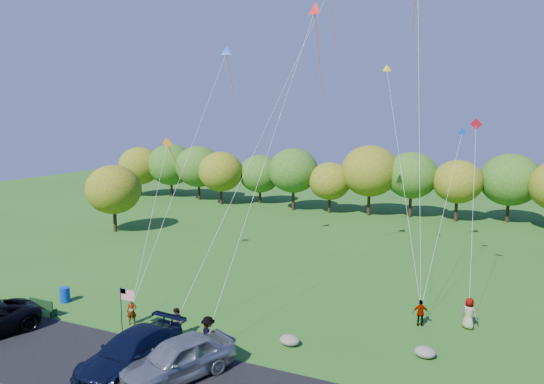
# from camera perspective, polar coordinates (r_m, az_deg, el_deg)

# --- Properties ---
(ground) EXTENTS (140.00, 140.00, 0.00)m
(ground) POSITION_cam_1_polar(r_m,az_deg,el_deg) (26.67, -7.90, -17.24)
(ground) COLOR #265E1A
(ground) RESTS_ON ground
(asphalt_lane) EXTENTS (44.00, 6.00, 0.06)m
(asphalt_lane) POSITION_cam_1_polar(r_m,az_deg,el_deg) (23.75, -13.34, -20.76)
(asphalt_lane) COLOR black
(asphalt_lane) RESTS_ON ground
(treeline) EXTENTS (76.22, 27.57, 8.38)m
(treeline) POSITION_cam_1_polar(r_m,az_deg,el_deg) (58.25, 12.11, 1.60)
(treeline) COLOR #342212
(treeline) RESTS_ON ground
(minivan_navy) EXTENTS (2.79, 6.01, 1.70)m
(minivan_navy) POSITION_cam_1_polar(r_m,az_deg,el_deg) (24.48, -16.29, -17.62)
(minivan_navy) COLOR black
(minivan_navy) RESTS_ON asphalt_lane
(minivan_silver) EXTENTS (4.21, 5.88, 1.86)m
(minivan_silver) POSITION_cam_1_polar(r_m,az_deg,el_deg) (23.26, -11.04, -18.67)
(minivan_silver) COLOR #979CA1
(minivan_silver) RESTS_ON asphalt_lane
(flyer_a) EXTENTS (0.66, 0.59, 1.52)m
(flyer_a) POSITION_cam_1_polar(r_m,az_deg,el_deg) (29.40, -16.17, -13.36)
(flyer_a) COLOR #4C4C59
(flyer_a) RESTS_ON ground
(flyer_b) EXTENTS (1.00, 0.97, 1.63)m
(flyer_b) POSITION_cam_1_polar(r_m,az_deg,el_deg) (27.20, -11.16, -14.90)
(flyer_b) COLOR #4C4C59
(flyer_b) RESTS_ON ground
(flyer_c) EXTENTS (1.37, 1.35, 1.89)m
(flyer_c) POSITION_cam_1_polar(r_m,az_deg,el_deg) (25.31, -7.52, -16.34)
(flyer_c) COLOR #4C4C59
(flyer_c) RESTS_ON ground
(flyer_d) EXTENTS (0.96, 0.58, 1.52)m
(flyer_d) POSITION_cam_1_polar(r_m,az_deg,el_deg) (29.34, 17.09, -13.44)
(flyer_d) COLOR #4C4C59
(flyer_d) RESTS_ON ground
(flyer_e) EXTENTS (1.01, 0.86, 1.77)m
(flyer_e) POSITION_cam_1_polar(r_m,az_deg,el_deg) (29.83, 22.16, -13.09)
(flyer_e) COLOR #4C4C59
(flyer_e) RESTS_ON ground
(park_bench) EXTENTS (1.86, 0.47, 1.03)m
(park_bench) POSITION_cam_1_polar(r_m,az_deg,el_deg) (32.54, -25.41, -12.09)
(park_bench) COLOR #123316
(park_bench) RESTS_ON ground
(trash_barrel) EXTENTS (0.63, 0.63, 0.95)m
(trash_barrel) POSITION_cam_1_polar(r_m,az_deg,el_deg) (34.23, -23.19, -11.06)
(trash_barrel) COLOR #0B32A7
(trash_barrel) RESTS_ON ground
(flag_assembly) EXTENTS (0.95, 0.62, 2.57)m
(flag_assembly) POSITION_cam_1_polar(r_m,az_deg,el_deg) (27.94, -16.92, -12.01)
(flag_assembly) COLOR black
(flag_assembly) RESTS_ON ground
(boulder_near) EXTENTS (1.07, 0.84, 0.54)m
(boulder_near) POSITION_cam_1_polar(r_m,az_deg,el_deg) (26.17, 2.08, -17.03)
(boulder_near) COLOR slate
(boulder_near) RESTS_ON ground
(boulder_far) EXTENTS (1.04, 0.86, 0.54)m
(boulder_far) POSITION_cam_1_polar(r_m,az_deg,el_deg) (26.09, 17.56, -17.53)
(boulder_far) COLOR slate
(boulder_far) RESTS_ON ground
(kites_aloft) EXTENTS (22.78, 8.18, 13.16)m
(kites_aloft) POSITION_cam_1_polar(r_m,az_deg,el_deg) (36.74, 6.74, 19.15)
(kites_aloft) COLOR #FF211C
(kites_aloft) RESTS_ON ground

